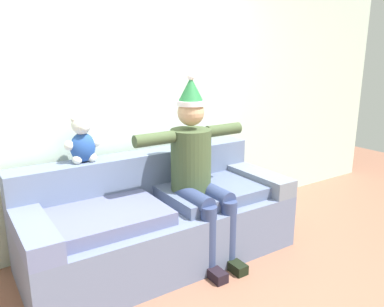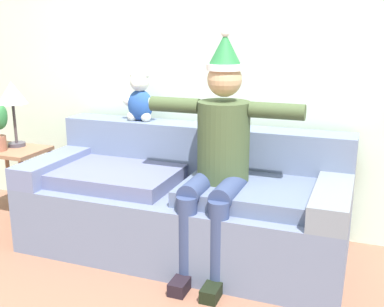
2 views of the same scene
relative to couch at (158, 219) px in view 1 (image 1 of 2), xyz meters
The scene contains 4 objects.
back_wall 1.16m from the couch, 90.00° to the left, with size 7.00×0.10×2.70m, color silver.
couch is the anchor object (origin of this frame).
person_seated 0.56m from the couch, 29.43° to the right, with size 1.02×0.77×1.54m.
teddy_bear 0.89m from the couch, 148.67° to the left, with size 0.29×0.17×0.38m.
Camera 1 is at (-1.38, -1.63, 1.69)m, focal length 35.38 mm.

